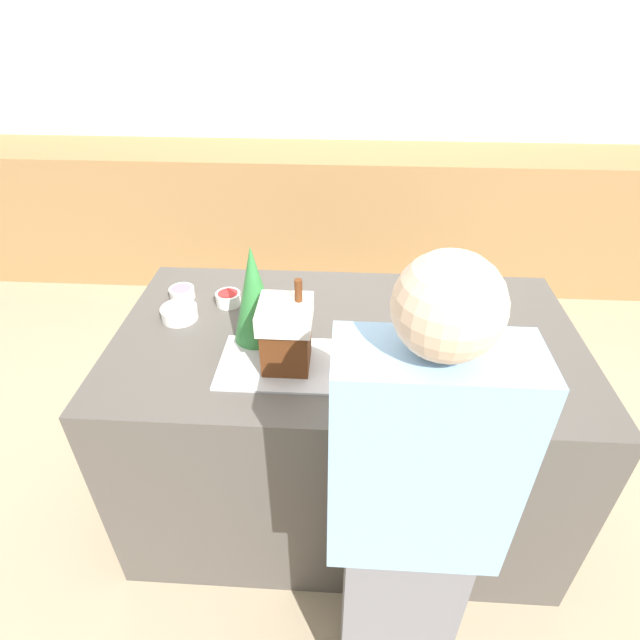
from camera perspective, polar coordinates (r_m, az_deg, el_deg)
The scene contains 13 objects.
ground_plane at distance 2.40m, azimuth 2.42°, elevation -19.05°, with size 12.00×12.00×0.00m, color tan.
wall_back at distance 3.84m, azimuth 3.90°, elevation 25.14°, with size 8.00×0.05×2.60m.
back_cabinet_block at distance 3.76m, azimuth 3.38°, elevation 11.74°, with size 6.00×0.60×0.94m.
kitchen_island at distance 2.06m, azimuth 2.72°, elevation -11.71°, with size 1.64×0.90×0.89m.
baking_tray at distance 1.63m, azimuth -3.75°, elevation -5.02°, with size 0.44×0.28×0.01m.
gingerbread_house at distance 1.56m, azimuth -3.90°, elevation -1.54°, with size 0.16×0.17×0.30m.
decorative_tree at distance 1.66m, azimuth -7.53°, elevation 2.85°, with size 0.16×0.16×0.36m.
candy_bowl_center_rear at distance 1.74m, azimuth 8.99°, elevation -1.82°, with size 0.10×0.10×0.04m.
candy_bowl_beside_tree at distance 2.03m, azimuth -15.49°, elevation 3.06°, with size 0.10×0.10×0.04m.
candy_bowl_behind_tray at distance 1.94m, azimuth -10.44°, elevation 2.49°, with size 0.09×0.09×0.05m.
candy_bowl_far_right at distance 1.90m, azimuth -15.78°, elevation 0.85°, with size 0.13×0.13×0.05m.
cookbook at distance 2.04m, azimuth 12.60°, elevation 3.23°, with size 0.19×0.15×0.02m.
person at distance 1.36m, azimuth 10.27°, elevation -21.89°, with size 0.41×0.51×1.56m.
Camera 1 is at (-0.01, -1.42, 1.93)m, focal length 28.00 mm.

